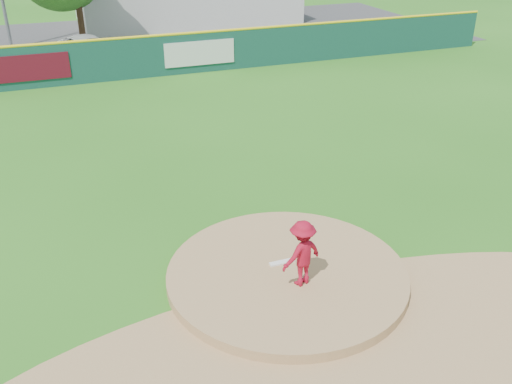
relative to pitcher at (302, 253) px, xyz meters
name	(u,v)px	position (x,y,z in m)	size (l,w,h in m)	color
ground	(287,279)	(-0.09, 0.55, -1.02)	(120.00, 120.00, 0.00)	#286B19
pitchers_mound	(287,279)	(-0.09, 0.55, -1.02)	(5.50, 5.50, 0.50)	#9E774C
pitching_rubber	(282,262)	(-0.09, 0.85, -0.75)	(0.60, 0.15, 0.04)	white
infield_dirt_arc	(351,367)	(-0.09, -2.45, -1.01)	(15.40, 15.40, 0.01)	#9E774C
parking_lot	(114,41)	(-0.09, 27.55, -1.01)	(44.00, 16.00, 0.02)	#38383A
pitcher	(302,253)	(0.00, 0.00, 0.00)	(0.99, 0.57, 1.54)	maroon
van	(91,47)	(-1.89, 23.30, -0.33)	(2.21, 4.79, 1.33)	silver
fence_banners	(118,60)	(-1.12, 18.47, -0.02)	(11.68, 0.04, 1.20)	#5B0D1B
outfield_fence	(139,56)	(-0.09, 18.55, 0.07)	(40.00, 0.14, 2.07)	#144139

